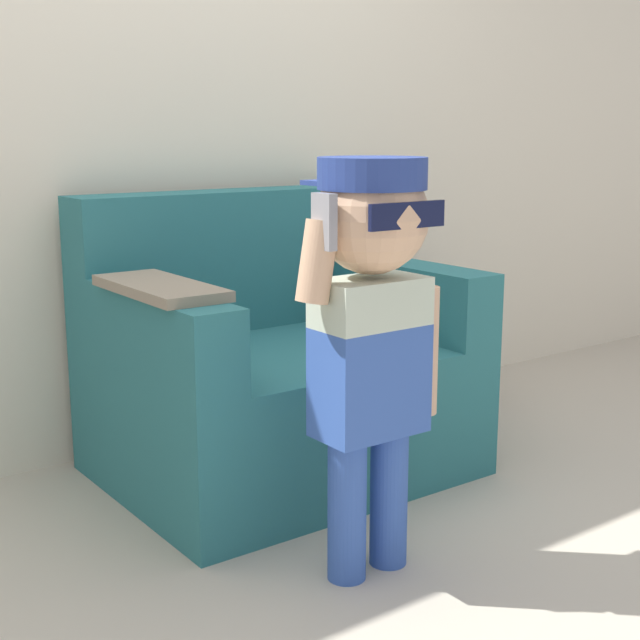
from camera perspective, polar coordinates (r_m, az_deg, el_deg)
ground_plane at (r=2.85m, az=-5.04°, el=-11.35°), size 10.00×10.00×0.00m
wall_back at (r=3.20m, az=-11.75°, el=14.83°), size 10.00×0.05×2.60m
armchair at (r=3.00m, az=-3.02°, el=-3.36°), size 1.14×0.89×0.93m
person_child at (r=2.20m, az=3.31°, el=1.05°), size 0.44×0.33×1.07m
side_table at (r=3.65m, az=7.05°, el=-1.06°), size 0.35×0.35×0.51m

